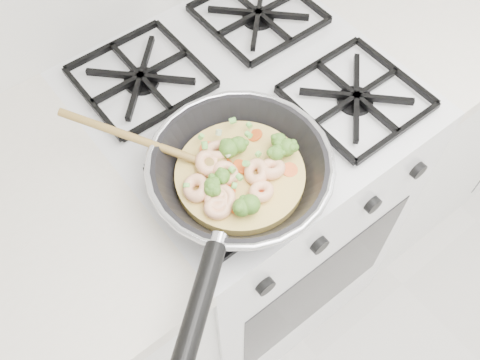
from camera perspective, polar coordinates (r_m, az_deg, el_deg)
stove at (r=1.43m, az=0.56°, el=-2.48°), size 0.60×0.60×0.92m
counter_right at (r=1.85m, az=20.73°, el=10.87°), size 1.00×0.60×0.90m
skillet at (r=0.89m, az=-0.20°, el=0.67°), size 0.42×0.47×0.10m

